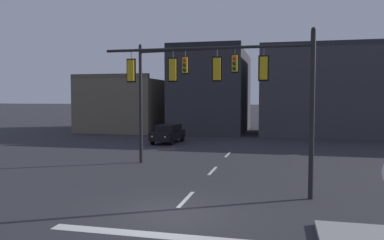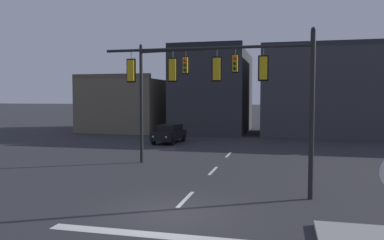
% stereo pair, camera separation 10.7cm
% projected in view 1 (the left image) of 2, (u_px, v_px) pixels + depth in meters
% --- Properties ---
extents(ground_plane, '(400.00, 400.00, 0.00)m').
position_uv_depth(ground_plane, '(172.00, 214.00, 13.05)').
color(ground_plane, '#2B2B30').
extents(stop_bar_paint, '(6.40, 0.50, 0.01)m').
position_uv_depth(stop_bar_paint, '(153.00, 235.00, 11.11)').
color(stop_bar_paint, silver).
rests_on(stop_bar_paint, ground).
extents(lane_centreline, '(0.16, 26.40, 0.01)m').
position_uv_depth(lane_centreline, '(186.00, 199.00, 14.99)').
color(lane_centreline, silver).
rests_on(lane_centreline, ground).
extents(signal_mast_near_side, '(8.71, 0.37, 6.70)m').
position_uv_depth(signal_mast_near_side, '(234.00, 80.00, 15.49)').
color(signal_mast_near_side, black).
rests_on(signal_mast_near_side, ground).
extents(signal_mast_far_side, '(7.68, 1.29, 7.20)m').
position_uv_depth(signal_mast_far_side, '(173.00, 81.00, 22.31)').
color(signal_mast_far_side, black).
rests_on(signal_mast_far_side, ground).
extents(car_lot_nearside, '(2.16, 4.55, 1.61)m').
position_uv_depth(car_lot_nearside, '(168.00, 133.00, 33.53)').
color(car_lot_nearside, black).
rests_on(car_lot_nearside, ground).
extents(building_row, '(51.88, 12.51, 9.60)m').
position_uv_depth(building_row, '(314.00, 95.00, 41.46)').
color(building_row, '#665B4C').
rests_on(building_row, ground).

